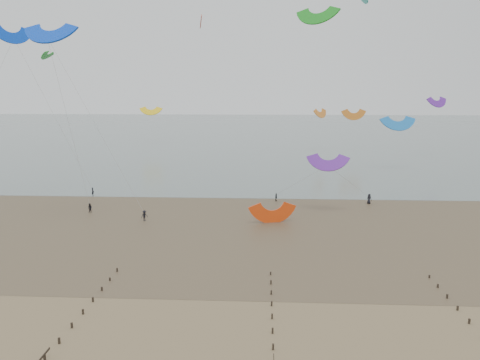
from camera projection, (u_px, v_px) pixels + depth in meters
The scene contains 6 objects.
ground at pixel (228, 326), 42.40m from camera, with size 500.00×500.00×0.00m, color brown.
sea_and_shore at pixel (219, 220), 76.32m from camera, with size 500.00×665.00×0.03m.
kitesurfer_lead at pixel (93, 191), 93.96m from camera, with size 0.59×0.39×1.61m, color black.
kitesurfers at pixel (338, 200), 86.19m from camera, with size 137.02×26.74×1.88m.
grounded_kite at pixel (272, 223), 75.04m from camera, with size 6.43×3.37×4.90m, color #F0420F, non-canonical shape.
kites_airborne at pixel (217, 86), 130.57m from camera, with size 258.36×115.71×43.02m.
Camera 1 is at (3.08, -38.96, 21.13)m, focal length 35.00 mm.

